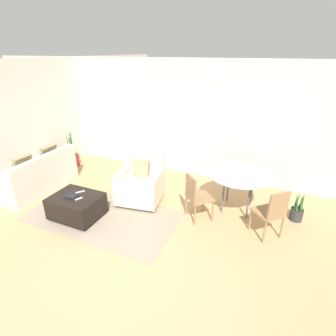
# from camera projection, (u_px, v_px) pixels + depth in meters

# --- Properties ---
(ground_plane) EXTENTS (20.00, 20.00, 0.00)m
(ground_plane) POSITION_uv_depth(u_px,v_px,m) (118.00, 253.00, 4.09)
(ground_plane) COLOR tan
(wall_back) EXTENTS (12.00, 0.06, 2.75)m
(wall_back) POSITION_uv_depth(u_px,v_px,m) (190.00, 120.00, 6.24)
(wall_back) COLOR beige
(wall_back) RESTS_ON ground_plane
(wall_left) EXTENTS (0.06, 12.00, 2.75)m
(wall_left) POSITION_uv_depth(u_px,v_px,m) (26.00, 123.00, 6.01)
(wall_left) COLOR beige
(wall_left) RESTS_ON ground_plane
(area_rug) EXTENTS (2.88, 1.52, 0.01)m
(area_rug) POSITION_uv_depth(u_px,v_px,m) (102.00, 216.00, 5.00)
(area_rug) COLOR gray
(area_rug) RESTS_ON ground_plane
(couch) EXTENTS (0.87, 1.71, 0.93)m
(couch) POSITION_uv_depth(u_px,v_px,m) (37.00, 176.00, 5.87)
(couch) COLOR beige
(couch) RESTS_ON ground_plane
(armchair) EXTENTS (0.97, 0.92, 0.96)m
(armchair) POSITION_uv_depth(u_px,v_px,m) (141.00, 184.00, 5.39)
(armchair) COLOR beige
(armchair) RESTS_ON ground_plane
(ottoman) EXTENTS (0.89, 0.71, 0.44)m
(ottoman) POSITION_uv_depth(u_px,v_px,m) (77.00, 206.00, 4.90)
(ottoman) COLOR black
(ottoman) RESTS_ON ground_plane
(book_stack) EXTENTS (0.20, 0.16, 0.03)m
(book_stack) POSITION_uv_depth(u_px,v_px,m) (72.00, 196.00, 4.80)
(book_stack) COLOR black
(book_stack) RESTS_ON ottoman
(tv_remote_primary) EXTENTS (0.09, 0.14, 0.01)m
(tv_remote_primary) POSITION_uv_depth(u_px,v_px,m) (79.00, 199.00, 4.73)
(tv_remote_primary) COLOR #B7B7BC
(tv_remote_primary) RESTS_ON ottoman
(tv_remote_secondary) EXTENTS (0.13, 0.16, 0.01)m
(tv_remote_secondary) POSITION_uv_depth(u_px,v_px,m) (80.00, 192.00, 4.96)
(tv_remote_secondary) COLOR #B7B7BC
(tv_remote_secondary) RESTS_ON ottoman
(potted_plant) EXTENTS (0.33, 0.33, 1.05)m
(potted_plant) POSITION_uv_depth(u_px,v_px,m) (72.00, 156.00, 7.13)
(potted_plant) COLOR maroon
(potted_plant) RESTS_ON ground_plane
(dining_table) EXTENTS (1.21, 1.21, 0.77)m
(dining_table) POSITION_uv_depth(u_px,v_px,m) (240.00, 178.00, 4.96)
(dining_table) COLOR #99A8AD
(dining_table) RESTS_ON ground_plane
(dining_chair_near_left) EXTENTS (0.59, 0.59, 0.90)m
(dining_chair_near_left) POSITION_uv_depth(u_px,v_px,m) (196.00, 195.00, 4.72)
(dining_chair_near_left) COLOR #93704C
(dining_chair_near_left) RESTS_ON ground_plane
(dining_chair_near_right) EXTENTS (0.59, 0.59, 0.90)m
(dining_chair_near_right) POSITION_uv_depth(u_px,v_px,m) (272.00, 211.00, 4.25)
(dining_chair_near_right) COLOR #93704C
(dining_chair_near_right) RESTS_ON ground_plane
(potted_plant_small) EXTENTS (0.23, 0.23, 0.62)m
(potted_plant_small) POSITION_uv_depth(u_px,v_px,m) (297.00, 211.00, 4.83)
(potted_plant_small) COLOR #333338
(potted_plant_small) RESTS_ON ground_plane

